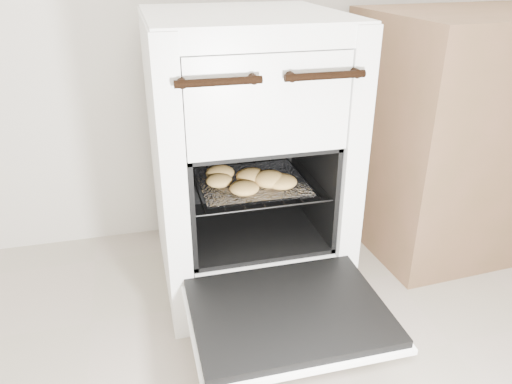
# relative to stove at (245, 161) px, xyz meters

# --- Properties ---
(stove) EXTENTS (0.56, 0.62, 0.86)m
(stove) POSITION_rel_stove_xyz_m (0.00, 0.00, 0.00)
(stove) COLOR white
(stove) RESTS_ON ground
(oven_door) EXTENTS (0.50, 0.39, 0.04)m
(oven_door) POSITION_rel_stove_xyz_m (0.00, -0.47, -0.23)
(oven_door) COLOR black
(oven_door) RESTS_ON stove
(oven_rack) EXTENTS (0.41, 0.39, 0.01)m
(oven_rack) POSITION_rel_stove_xyz_m (0.00, -0.06, -0.04)
(oven_rack) COLOR black
(oven_rack) RESTS_ON stove
(foil_sheet) EXTENTS (0.32, 0.28, 0.01)m
(foil_sheet) POSITION_rel_stove_xyz_m (0.00, -0.08, -0.04)
(foil_sheet) COLOR white
(foil_sheet) RESTS_ON oven_rack
(baked_rolls) EXTENTS (0.28, 0.21, 0.05)m
(baked_rolls) POSITION_rel_stove_xyz_m (-0.01, -0.11, -0.01)
(baked_rolls) COLOR #E2B65A
(baked_rolls) RESTS_ON foil_sheet
(counter) EXTENTS (0.87, 0.61, 0.84)m
(counter) POSITION_rel_stove_xyz_m (0.90, 0.07, 0.00)
(counter) COLOR brown
(counter) RESTS_ON ground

